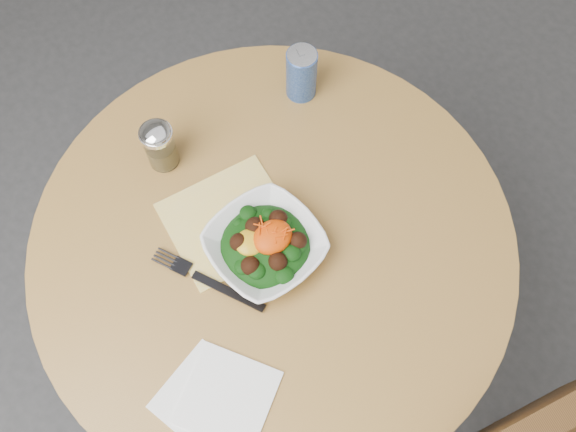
% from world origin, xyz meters
% --- Properties ---
extents(ground, '(6.00, 6.00, 0.00)m').
position_xyz_m(ground, '(0.00, 0.00, 0.00)').
color(ground, '#323235').
rests_on(ground, ground).
extents(table, '(0.90, 0.90, 0.75)m').
position_xyz_m(table, '(0.00, 0.00, 0.55)').
color(table, black).
rests_on(table, ground).
extents(cloth_napkin, '(0.25, 0.23, 0.00)m').
position_xyz_m(cloth_napkin, '(-0.04, 0.08, 0.75)').
color(cloth_napkin, '#EEB20C').
rests_on(cloth_napkin, table).
extents(paper_napkins, '(0.21, 0.20, 0.00)m').
position_xyz_m(paper_napkins, '(-0.25, -0.17, 0.75)').
color(paper_napkins, white).
rests_on(paper_napkins, table).
extents(salad_bowl, '(0.20, 0.20, 0.07)m').
position_xyz_m(salad_bowl, '(-0.02, -0.01, 0.78)').
color(salad_bowl, white).
rests_on(salad_bowl, table).
extents(fork, '(0.11, 0.21, 0.00)m').
position_xyz_m(fork, '(-0.14, 0.01, 0.76)').
color(fork, black).
rests_on(fork, table).
extents(spice_shaker, '(0.06, 0.06, 0.11)m').
position_xyz_m(spice_shaker, '(-0.06, 0.26, 0.81)').
color(spice_shaker, silver).
rests_on(spice_shaker, table).
extents(beverage_can, '(0.06, 0.06, 0.12)m').
position_xyz_m(beverage_can, '(0.25, 0.22, 0.81)').
color(beverage_can, navy).
rests_on(beverage_can, table).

